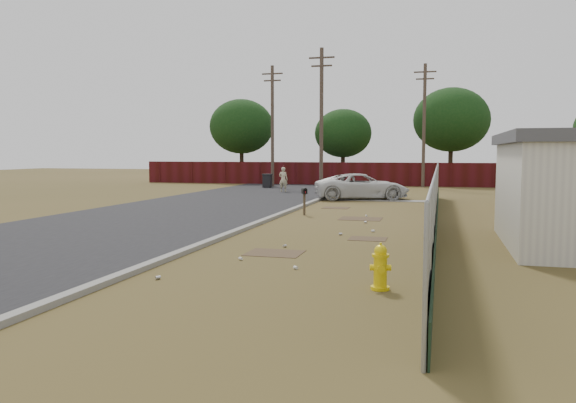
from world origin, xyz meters
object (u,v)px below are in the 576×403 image
(mailbox, at_px, (304,193))
(pedestrian, at_px, (283,179))
(pickup_truck, at_px, (362,186))
(trash_bin, at_px, (267,181))
(fire_hydrant, at_px, (380,268))

(mailbox, relative_size, pedestrian, 0.69)
(pickup_truck, distance_m, pedestrian, 7.29)
(pickup_truck, xyz_separation_m, trash_bin, (-8.05, 8.45, -0.19))
(pickup_truck, relative_size, pedestrian, 3.12)
(mailbox, xyz_separation_m, pickup_truck, (1.22, 8.36, -0.18))
(mailbox, xyz_separation_m, trash_bin, (-6.83, 16.81, -0.37))
(fire_hydrant, relative_size, pickup_truck, 0.17)
(pickup_truck, bearing_deg, trash_bin, 24.45)
(fire_hydrant, relative_size, pedestrian, 0.54)
(fire_hydrant, bearing_deg, pickup_truck, 98.71)
(mailbox, distance_m, pedestrian, 13.63)
(fire_hydrant, relative_size, mailbox, 0.79)
(fire_hydrant, distance_m, pedestrian, 26.23)
(mailbox, height_order, trash_bin, mailbox)
(mailbox, bearing_deg, trash_bin, 112.11)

